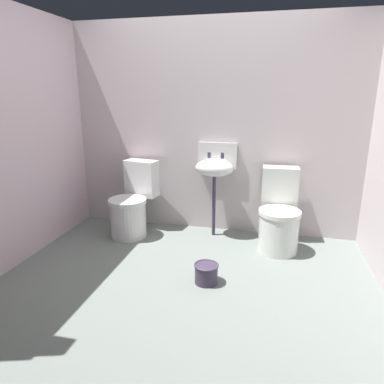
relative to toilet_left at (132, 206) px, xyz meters
The scene contains 7 objects.
ground_plane 1.28m from the toilet_left, 48.68° to the right, with size 3.49×2.94×0.08m, color slate.
wall_back 1.21m from the toilet_left, 26.30° to the left, with size 3.49×0.10×2.24m, color #BEB0B3.
wall_left 1.39m from the toilet_left, 133.78° to the right, with size 0.10×2.74×2.24m, color #C5ABB6.
toilet_left is the anchor object (origin of this frame).
toilet_right 1.55m from the toilet_left, ahead, with size 0.42×0.60×0.78m.
sink 0.99m from the toilet_left, 12.20° to the left, with size 0.42×0.35×0.99m.
bucket 1.31m from the toilet_left, 40.24° to the right, with size 0.20×0.20×0.17m.
Camera 1 is at (0.66, -2.42, 1.52)m, focal length 32.66 mm.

